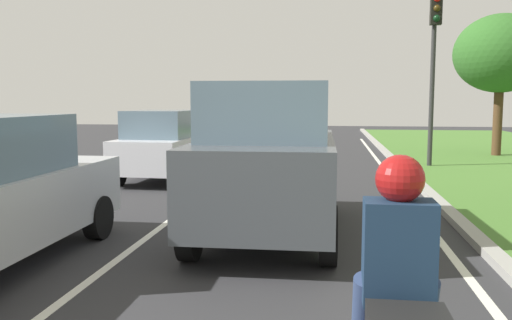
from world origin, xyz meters
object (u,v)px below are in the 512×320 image
car_suv_ahead (270,158)px  traffic_light_near_right (434,47)px  rider_person (398,249)px  tree_roadside_far (501,54)px  car_hatchback_far (165,145)px

car_suv_ahead → traffic_light_near_right: 9.79m
rider_person → tree_roadside_far: bearing=72.4°
car_suv_ahead → tree_roadside_far: size_ratio=0.90×
car_suv_ahead → rider_person: (1.30, -4.92, 0.02)m
car_hatchback_far → tree_roadside_far: bearing=36.8°
traffic_light_near_right → car_hatchback_far: bearing=-154.8°
car_suv_ahead → tree_roadside_far: (6.83, 12.24, 2.48)m
car_hatchback_far → tree_roadside_far: 12.61m
rider_person → tree_roadside_far: tree_roadside_far is taller
car_hatchback_far → rider_person: size_ratio=3.23×
rider_person → tree_roadside_far: 18.20m
car_hatchback_far → traffic_light_near_right: bearing=27.4°
rider_person → car_hatchback_far: bearing=114.6°
car_suv_ahead → traffic_light_near_right: size_ratio=0.86×
car_suv_ahead → tree_roadside_far: bearing=60.1°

